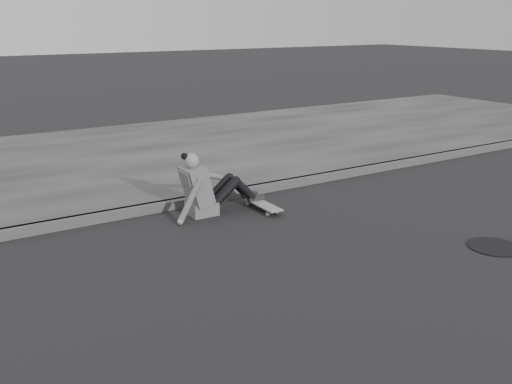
# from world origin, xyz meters

# --- Properties ---
(ground) EXTENTS (80.00, 80.00, 0.00)m
(ground) POSITION_xyz_m (0.00, 0.00, 0.00)
(ground) COLOR black
(ground) RESTS_ON ground
(curb) EXTENTS (24.00, 0.16, 0.12)m
(curb) POSITION_xyz_m (0.00, 2.58, 0.06)
(curb) COLOR #444444
(curb) RESTS_ON ground
(sidewalk) EXTENTS (24.00, 6.00, 0.12)m
(sidewalk) POSITION_xyz_m (0.00, 5.60, 0.06)
(sidewalk) COLOR #373737
(sidewalk) RESTS_ON ground
(manhole) EXTENTS (0.60, 0.60, 0.01)m
(manhole) POSITION_xyz_m (2.34, -0.69, 0.01)
(manhole) COLOR black
(manhole) RESTS_ON ground
(skateboard) EXTENTS (0.20, 0.78, 0.09)m
(skateboard) POSITION_xyz_m (0.78, 1.89, 0.07)
(skateboard) COLOR gray
(skateboard) RESTS_ON ground
(seated_woman) EXTENTS (1.38, 0.46, 0.88)m
(seated_woman) POSITION_xyz_m (0.05, 2.13, 0.36)
(seated_woman) COLOR #5A5A5D
(seated_woman) RESTS_ON ground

